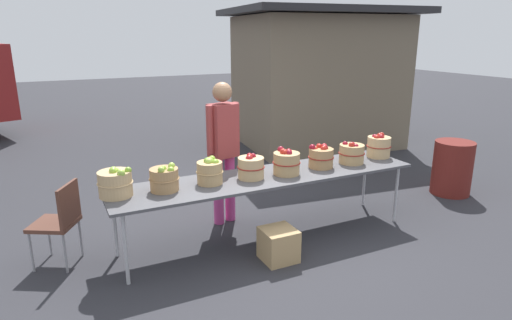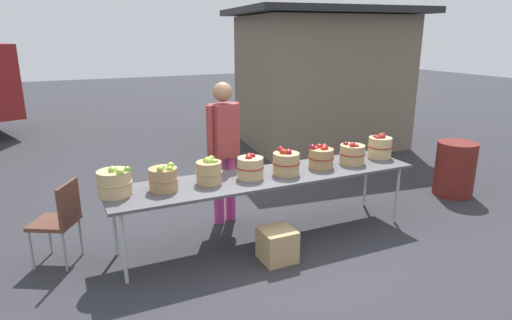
{
  "view_description": "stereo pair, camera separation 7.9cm",
  "coord_description": "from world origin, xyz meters",
  "px_view_note": "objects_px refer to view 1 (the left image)",
  "views": [
    {
      "loc": [
        -2.16,
        -4.1,
        2.27
      ],
      "look_at": [
        0.0,
        0.3,
        0.85
      ],
      "focal_mm": 30.83,
      "sensor_mm": 36.0,
      "label": 1
    },
    {
      "loc": [
        -2.08,
        -4.14,
        2.27
      ],
      "look_at": [
        0.0,
        0.3,
        0.85
      ],
      "focal_mm": 30.83,
      "sensor_mm": 36.0,
      "label": 2
    }
  ],
  "objects_px": {
    "apple_basket_red_1": "(286,162)",
    "apple_basket_red_2": "(321,157)",
    "vendor_adult": "(223,142)",
    "market_table": "(268,178)",
    "apple_basket_red_0": "(251,167)",
    "apple_basket_green_1": "(164,179)",
    "trash_barrel": "(452,168)",
    "apple_basket_green_0": "(115,183)",
    "produce_crate": "(278,245)",
    "apple_basket_red_4": "(379,146)",
    "folding_chair": "(60,218)",
    "apple_basket_red_3": "(352,153)",
    "apple_basket_green_2": "(210,171)"
  },
  "relations": [
    {
      "from": "apple_basket_red_3",
      "to": "vendor_adult",
      "type": "distance_m",
      "value": 1.55
    },
    {
      "from": "trash_barrel",
      "to": "apple_basket_red_0",
      "type": "bearing_deg",
      "value": -178.08
    },
    {
      "from": "apple_basket_red_4",
      "to": "folding_chair",
      "type": "bearing_deg",
      "value": 175.37
    },
    {
      "from": "market_table",
      "to": "apple_basket_green_2",
      "type": "xyz_separation_m",
      "value": [
        -0.67,
        0.03,
        0.17
      ]
    },
    {
      "from": "apple_basket_red_2",
      "to": "vendor_adult",
      "type": "distance_m",
      "value": 1.17
    },
    {
      "from": "apple_basket_green_2",
      "to": "produce_crate",
      "type": "xyz_separation_m",
      "value": [
        0.53,
        -0.54,
        -0.71
      ]
    },
    {
      "from": "apple_basket_green_0",
      "to": "produce_crate",
      "type": "xyz_separation_m",
      "value": [
        1.47,
        -0.59,
        -0.71
      ]
    },
    {
      "from": "apple_basket_red_0",
      "to": "apple_basket_red_2",
      "type": "xyz_separation_m",
      "value": [
        0.91,
        0.0,
        0.01
      ]
    },
    {
      "from": "apple_basket_red_0",
      "to": "apple_basket_red_1",
      "type": "height_order",
      "value": "apple_basket_red_1"
    },
    {
      "from": "apple_basket_red_2",
      "to": "produce_crate",
      "type": "xyz_separation_m",
      "value": [
        -0.84,
        -0.51,
        -0.71
      ]
    },
    {
      "from": "apple_basket_green_1",
      "to": "produce_crate",
      "type": "distance_m",
      "value": 1.34
    },
    {
      "from": "apple_basket_red_0",
      "to": "apple_basket_red_4",
      "type": "xyz_separation_m",
      "value": [
        1.83,
        0.06,
        0.02
      ]
    },
    {
      "from": "trash_barrel",
      "to": "apple_basket_red_1",
      "type": "bearing_deg",
      "value": -176.95
    },
    {
      "from": "apple_basket_red_1",
      "to": "apple_basket_red_2",
      "type": "bearing_deg",
      "value": 5.01
    },
    {
      "from": "folding_chair",
      "to": "vendor_adult",
      "type": "bearing_deg",
      "value": 127.67
    },
    {
      "from": "apple_basket_red_0",
      "to": "apple_basket_red_2",
      "type": "height_order",
      "value": "apple_basket_red_2"
    },
    {
      "from": "vendor_adult",
      "to": "market_table",
      "type": "bearing_deg",
      "value": 98.86
    },
    {
      "from": "apple_basket_green_0",
      "to": "apple_basket_red_4",
      "type": "height_order",
      "value": "apple_basket_red_4"
    },
    {
      "from": "market_table",
      "to": "apple_basket_green_1",
      "type": "height_order",
      "value": "apple_basket_green_1"
    },
    {
      "from": "market_table",
      "to": "apple_basket_red_0",
      "type": "xyz_separation_m",
      "value": [
        -0.21,
        -0.0,
        0.16
      ]
    },
    {
      "from": "apple_basket_red_0",
      "to": "trash_barrel",
      "type": "bearing_deg",
      "value": 1.92
    },
    {
      "from": "apple_basket_red_4",
      "to": "apple_basket_red_1",
      "type": "bearing_deg",
      "value": -175.77
    },
    {
      "from": "apple_basket_green_1",
      "to": "apple_basket_red_1",
      "type": "bearing_deg",
      "value": -2.89
    },
    {
      "from": "apple_basket_green_0",
      "to": "apple_basket_red_4",
      "type": "xyz_separation_m",
      "value": [
        3.23,
        -0.02,
        0.01
      ]
    },
    {
      "from": "apple_basket_green_1",
      "to": "vendor_adult",
      "type": "xyz_separation_m",
      "value": [
        0.88,
        0.61,
        0.15
      ]
    },
    {
      "from": "apple_basket_green_0",
      "to": "apple_basket_red_1",
      "type": "relative_size",
      "value": 1.08
    },
    {
      "from": "apple_basket_green_0",
      "to": "apple_basket_red_3",
      "type": "height_order",
      "value": "apple_basket_green_0"
    },
    {
      "from": "apple_basket_red_0",
      "to": "produce_crate",
      "type": "bearing_deg",
      "value": -82.48
    },
    {
      "from": "apple_basket_green_2",
      "to": "apple_basket_green_0",
      "type": "bearing_deg",
      "value": 177.17
    },
    {
      "from": "apple_basket_green_2",
      "to": "apple_basket_red_4",
      "type": "xyz_separation_m",
      "value": [
        2.29,
        0.03,
        0.01
      ]
    },
    {
      "from": "apple_basket_green_1",
      "to": "trash_barrel",
      "type": "bearing_deg",
      "value": 1.14
    },
    {
      "from": "apple_basket_red_4",
      "to": "vendor_adult",
      "type": "height_order",
      "value": "vendor_adult"
    },
    {
      "from": "produce_crate",
      "to": "apple_basket_red_0",
      "type": "bearing_deg",
      "value": 97.52
    },
    {
      "from": "produce_crate",
      "to": "folding_chair",
      "type": "bearing_deg",
      "value": 156.17
    },
    {
      "from": "apple_basket_red_1",
      "to": "vendor_adult",
      "type": "relative_size",
      "value": 0.18
    },
    {
      "from": "market_table",
      "to": "apple_basket_red_4",
      "type": "bearing_deg",
      "value": 2.16
    },
    {
      "from": "apple_basket_green_0",
      "to": "folding_chair",
      "type": "height_order",
      "value": "apple_basket_green_0"
    },
    {
      "from": "apple_basket_red_3",
      "to": "trash_barrel",
      "type": "height_order",
      "value": "apple_basket_red_3"
    },
    {
      "from": "apple_basket_red_1",
      "to": "apple_basket_red_3",
      "type": "bearing_deg",
      "value": 1.99
    },
    {
      "from": "apple_basket_red_0",
      "to": "vendor_adult",
      "type": "height_order",
      "value": "vendor_adult"
    },
    {
      "from": "market_table",
      "to": "folding_chair",
      "type": "relative_size",
      "value": 4.07
    },
    {
      "from": "apple_basket_red_0",
      "to": "apple_basket_red_3",
      "type": "bearing_deg",
      "value": -0.44
    },
    {
      "from": "produce_crate",
      "to": "apple_basket_green_1",
      "type": "bearing_deg",
      "value": 151.85
    },
    {
      "from": "apple_basket_green_0",
      "to": "apple_basket_red_2",
      "type": "relative_size",
      "value": 1.11
    },
    {
      "from": "market_table",
      "to": "apple_basket_red_4",
      "type": "xyz_separation_m",
      "value": [
        1.62,
        0.06,
        0.17
      ]
    },
    {
      "from": "market_table",
      "to": "trash_barrel",
      "type": "xyz_separation_m",
      "value": [
        3.08,
        0.11,
        -0.33
      ]
    },
    {
      "from": "apple_basket_green_0",
      "to": "apple_basket_red_1",
      "type": "height_order",
      "value": "apple_basket_red_1"
    },
    {
      "from": "apple_basket_red_1",
      "to": "apple_basket_green_2",
      "type": "bearing_deg",
      "value": 175.26
    },
    {
      "from": "apple_basket_green_1",
      "to": "trash_barrel",
      "type": "xyz_separation_m",
      "value": [
        4.23,
        0.08,
        -0.48
      ]
    },
    {
      "from": "apple_basket_red_0",
      "to": "market_table",
      "type": "bearing_deg",
      "value": 0.25
    }
  ]
}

